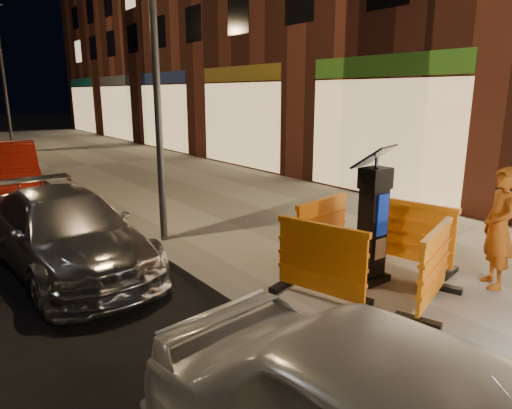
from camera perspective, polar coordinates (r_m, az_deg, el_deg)
ground_plane at (r=5.83m, az=-0.48°, el=-13.64°), size 120.00×120.00×0.00m
sidewalk at (r=7.80m, az=17.75°, el=-6.43°), size 6.00×60.00×0.15m
kerb at (r=5.80m, az=-0.48°, el=-12.98°), size 0.30×60.00×0.15m
parking_kiosk at (r=6.31m, az=14.40°, el=-1.79°), size 0.68×0.68×1.77m
barrier_front at (r=5.92m, az=21.34°, el=-7.38°), size 1.37×0.91×0.99m
barrier_back at (r=7.03m, az=8.22°, el=-3.22°), size 1.34×0.75×0.99m
barrier_kerbside at (r=5.76m, az=8.12°, el=-7.11°), size 0.85×1.36×0.99m
barrier_bldgside at (r=7.16m, az=19.05°, el=-3.54°), size 0.77×1.35×0.99m
car_silver at (r=7.76m, az=-22.22°, el=-7.50°), size 1.93×4.28×1.22m
car_red at (r=12.83m, az=-28.74°, el=0.01°), size 2.20×4.71×1.49m
man at (r=6.78m, az=28.10°, el=-2.61°), size 0.68×0.70×1.62m
street_lamp_mid at (r=7.91m, az=-12.45°, el=16.87°), size 0.12×0.12×6.00m
street_lamp_far at (r=22.43m, az=-28.96°, el=13.36°), size 0.12×0.12×6.00m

